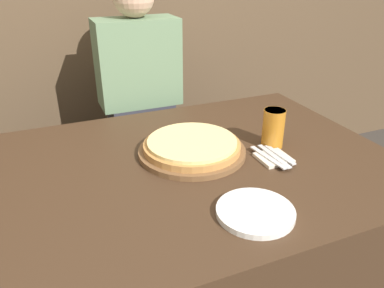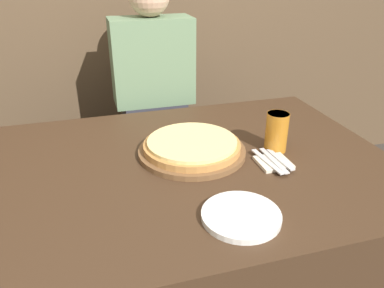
{
  "view_description": "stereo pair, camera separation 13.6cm",
  "coord_description": "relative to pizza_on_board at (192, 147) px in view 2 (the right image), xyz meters",
  "views": [
    {
      "loc": [
        -0.39,
        -1.07,
        1.35
      ],
      "look_at": [
        0.08,
        0.06,
        0.75
      ],
      "focal_mm": 35.0,
      "sensor_mm": 36.0,
      "label": 1
    },
    {
      "loc": [
        -0.27,
        -1.12,
        1.35
      ],
      "look_at": [
        0.08,
        0.06,
        0.75
      ],
      "focal_mm": 35.0,
      "sensor_mm": 36.0,
      "label": 2
    }
  ],
  "objects": [
    {
      "name": "dining_table",
      "position": [
        -0.08,
        -0.06,
        -0.38
      ],
      "size": [
        1.55,
        1.05,
        0.71
      ],
      "color": "#3D2819",
      "rests_on": "ground_plane"
    },
    {
      "name": "pizza_on_board",
      "position": [
        0.0,
        0.0,
        0.0
      ],
      "size": [
        0.39,
        0.39,
        0.06
      ],
      "color": "brown",
      "rests_on": "dining_table"
    },
    {
      "name": "beer_glass",
      "position": [
        0.31,
        -0.06,
        0.05
      ],
      "size": [
        0.08,
        0.08,
        0.15
      ],
      "color": "#B7701E",
      "rests_on": "dining_table"
    },
    {
      "name": "dinner_plate",
      "position": [
        0.02,
        -0.41,
        -0.02
      ],
      "size": [
        0.22,
        0.22,
        0.02
      ],
      "color": "white",
      "rests_on": "dining_table"
    },
    {
      "name": "napkin_stack",
      "position": [
        0.25,
        -0.15,
        -0.02
      ],
      "size": [
        0.11,
        0.11,
        0.01
      ],
      "color": "beige",
      "rests_on": "dining_table"
    },
    {
      "name": "fork",
      "position": [
        0.23,
        -0.15,
        -0.01
      ],
      "size": [
        0.04,
        0.19,
        0.0
      ],
      "color": "silver",
      "rests_on": "napkin_stack"
    },
    {
      "name": "dinner_knife",
      "position": [
        0.25,
        -0.15,
        -0.01
      ],
      "size": [
        0.02,
        0.19,
        0.0
      ],
      "color": "silver",
      "rests_on": "napkin_stack"
    },
    {
      "name": "spoon",
      "position": [
        0.28,
        -0.15,
        -0.01
      ],
      "size": [
        0.03,
        0.16,
        0.0
      ],
      "color": "silver",
      "rests_on": "napkin_stack"
    },
    {
      "name": "diner_person",
      "position": [
        -0.02,
        0.66,
        -0.1
      ],
      "size": [
        0.4,
        0.2,
        1.3
      ],
      "color": "#33333D",
      "rests_on": "ground_plane"
    }
  ]
}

